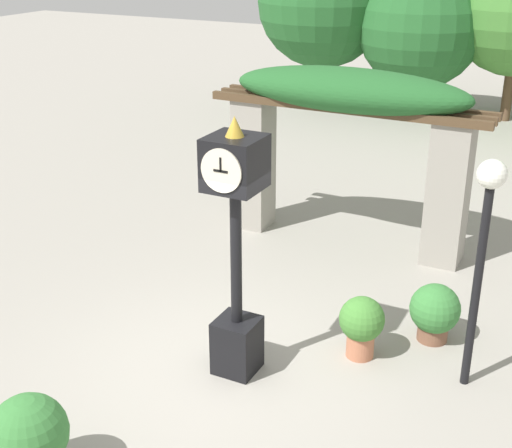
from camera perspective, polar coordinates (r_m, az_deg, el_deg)
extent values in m
plane|color=gray|center=(8.85, -3.11, -11.56)|extent=(60.00, 60.00, 0.00)
cube|color=black|center=(8.67, -1.52, -9.65)|extent=(0.49, 0.49, 0.68)
cylinder|color=black|center=(8.11, -1.60, -2.78)|extent=(0.13, 0.13, 1.61)
cylinder|color=gold|center=(7.79, -1.67, 2.72)|extent=(0.21, 0.21, 0.04)
cube|color=black|center=(7.69, -1.69, 4.91)|extent=(0.59, 0.59, 0.59)
cylinder|color=beige|center=(7.44, -2.81, 4.27)|extent=(0.48, 0.02, 0.48)
cylinder|color=beige|center=(7.95, -0.64, 5.51)|extent=(0.48, 0.02, 0.48)
cube|color=black|center=(7.43, -2.86, 4.24)|extent=(0.17, 0.01, 0.02)
cube|color=black|center=(7.41, -2.87, 4.77)|extent=(0.02, 0.01, 0.15)
cone|color=gold|center=(7.58, -1.73, 7.82)|extent=(0.21, 0.21, 0.22)
cube|color=gray|center=(12.49, -0.19, 4.85)|extent=(0.59, 0.59, 2.30)
cube|color=gray|center=(11.44, 15.11, 2.33)|extent=(0.59, 0.59, 2.30)
cube|color=#4C3823|center=(11.25, 6.90, 9.11)|extent=(4.58, 0.10, 0.13)
cube|color=#4C3823|center=(11.52, 7.42, 9.40)|extent=(4.58, 0.10, 0.13)
cube|color=#4C3823|center=(11.80, 7.92, 9.68)|extent=(4.58, 0.10, 0.13)
ellipsoid|color=#235B28|center=(11.47, 7.48, 10.56)|extent=(3.89, 1.19, 0.70)
sphere|color=#387A38|center=(7.34, -17.73, -15.65)|extent=(0.76, 0.76, 0.76)
cylinder|color=brown|center=(9.64, 13.93, -8.40)|extent=(0.39, 0.39, 0.21)
sphere|color=#387A38|center=(9.47, 14.13, -6.58)|extent=(0.65, 0.65, 0.65)
cylinder|color=#B26B4C|center=(9.11, 8.33, -9.53)|extent=(0.35, 0.35, 0.31)
sphere|color=#427F33|center=(8.92, 8.47, -7.52)|extent=(0.57, 0.57, 0.57)
cylinder|color=black|center=(8.36, 17.21, -5.15)|extent=(0.10, 0.10, 2.43)
sphere|color=white|center=(7.84, 18.36, 3.81)|extent=(0.32, 0.32, 0.32)
cylinder|color=brown|center=(21.38, 5.22, 11.53)|extent=(0.28, 0.28, 1.75)
sphere|color=#235B28|center=(21.07, 5.44, 17.35)|extent=(3.72, 3.72, 3.72)
cylinder|color=brown|center=(20.68, 12.60, 10.13)|extent=(0.28, 0.28, 1.34)
sphere|color=#235B28|center=(20.38, 13.05, 15.24)|extent=(3.40, 3.40, 3.40)
cylinder|color=brown|center=(21.01, 19.54, 10.20)|extent=(0.28, 0.28, 1.79)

